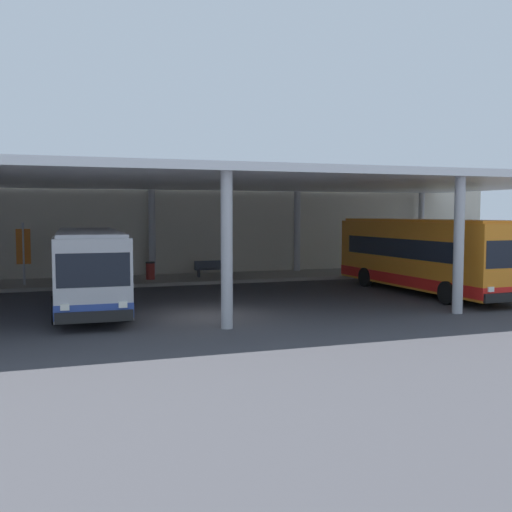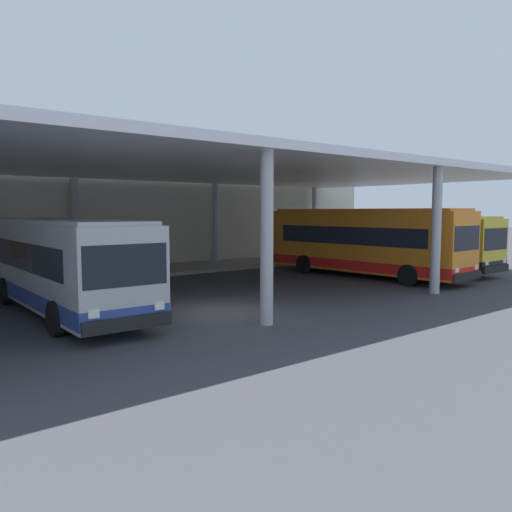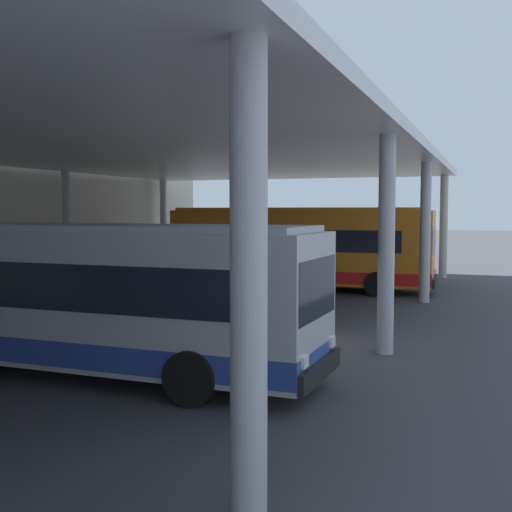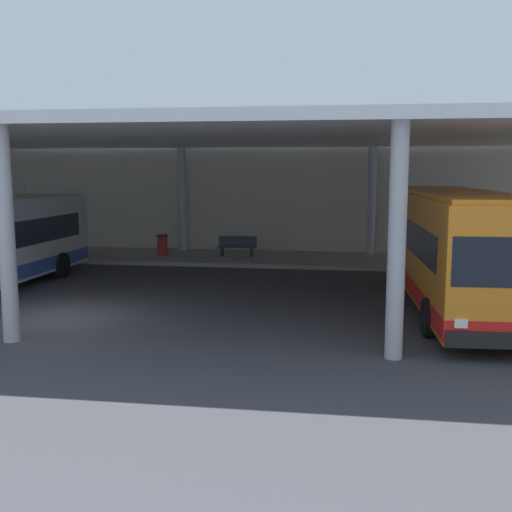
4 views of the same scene
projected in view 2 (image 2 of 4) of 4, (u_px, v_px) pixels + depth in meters
name	position (u px, v px, depth m)	size (l,w,h in m)	color
ground_plane	(219.00, 312.00, 17.44)	(200.00, 200.00, 0.00)	#3D3D42
platform_kerb	(89.00, 276.00, 26.49)	(42.00, 4.50, 0.18)	gray
station_building_facade	(65.00, 212.00, 28.71)	(48.00, 1.60, 6.75)	beige
canopy_shelter	(142.00, 167.00, 21.22)	(40.00, 17.00, 5.55)	silver
bus_second_bay	(63.00, 264.00, 17.19)	(2.89, 10.58, 3.17)	#B7B7BC
bus_middle_bay	(363.00, 242.00, 26.73)	(3.01, 11.41, 3.57)	orange
bus_far_bay	(407.00, 242.00, 29.56)	(2.87, 10.58, 3.17)	yellow
bench_waiting	(142.00, 261.00, 28.43)	(1.80, 0.45, 0.92)	#383D47
trash_bin	(82.00, 266.00, 25.95)	(0.52, 0.52, 0.98)	maroon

